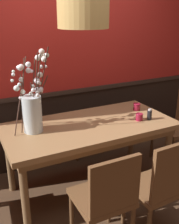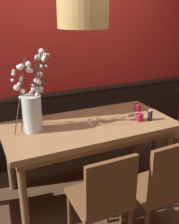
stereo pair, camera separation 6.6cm
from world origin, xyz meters
The scene contains 12 objects.
ground_plane centered at (0.00, 0.00, 0.00)m, with size 24.00×24.00×0.00m, color #4C3321.
back_wall centered at (0.00, 0.77, 1.45)m, with size 4.87×0.14×2.93m.
dining_table centered at (0.00, 0.00, 0.68)m, with size 1.76×0.85×0.77m.
chair_far_side_left centered at (-0.31, 0.84, 0.53)m, with size 0.43×0.39×0.94m.
chair_near_side_right centered at (0.24, -0.87, 0.52)m, with size 0.47×0.42×0.94m.
chair_far_side_right centered at (0.29, 0.84, 0.51)m, with size 0.48×0.44×0.90m.
chair_near_side_left centered at (-0.27, -0.82, 0.52)m, with size 0.44×0.42×0.91m.
vase_with_blossoms centered at (-0.55, 0.10, 1.01)m, with size 0.44×0.27×0.79m.
candle_holder_nearer_center centered at (0.51, -0.15, 0.81)m, with size 0.08×0.08×0.08m.
candle_holder_nearer_edge centered at (0.67, 0.12, 0.81)m, with size 0.08×0.08×0.08m.
condiment_bottle centered at (0.63, -0.18, 0.83)m, with size 0.05×0.05×0.12m.
pendant_lamp centered at (-0.08, -0.05, 1.87)m, with size 0.45×0.45×1.21m.
Camera 1 is at (-1.15, -2.30, 1.87)m, focal length 43.39 mm.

